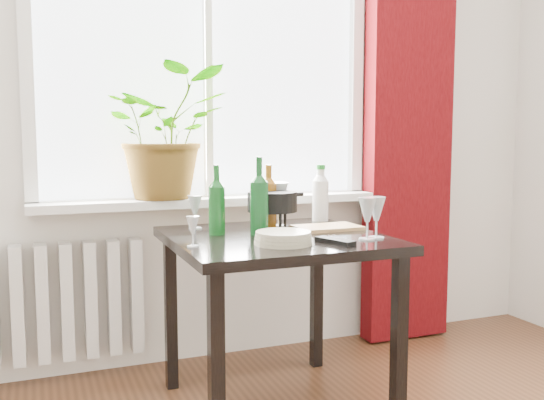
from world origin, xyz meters
name	(u,v)px	position (x,y,z in m)	size (l,w,h in m)	color
window	(206,43)	(0.00, 2.22, 1.60)	(1.72, 0.08, 1.62)	white
windowsill	(212,201)	(0.00, 2.15, 0.82)	(1.72, 0.20, 0.04)	white
curtain	(409,109)	(1.12, 2.12, 1.30)	(0.50, 0.12, 2.56)	#3C0508
radiator	(55,302)	(-0.75, 2.18, 0.38)	(0.80, 0.10, 0.55)	silver
table	(276,257)	(0.10, 1.55, 0.65)	(0.85, 0.85, 0.74)	black
potted_plant	(166,133)	(-0.22, 2.17, 1.16)	(0.57, 0.49, 0.63)	#2D6E1D
wine_bottle_left	(217,199)	(-0.12, 1.66, 0.89)	(0.07, 0.07, 0.29)	#0D4615
wine_bottle_right	(259,195)	(0.04, 1.59, 0.90)	(0.08, 0.08, 0.33)	#0B3D15
bottle_amber	(269,196)	(0.14, 1.75, 0.88)	(0.07, 0.07, 0.29)	brown
cleaning_bottle	(320,193)	(0.46, 1.87, 0.88)	(0.08, 0.08, 0.27)	silver
wineglass_front_right	(367,218)	(0.39, 1.32, 0.83)	(0.07, 0.07, 0.17)	#B6BFC4
wineglass_far_right	(376,217)	(0.44, 1.33, 0.83)	(0.07, 0.07, 0.17)	silver
wineglass_back_center	(279,204)	(0.20, 1.77, 0.84)	(0.09, 0.09, 0.21)	silver
wineglass_back_left	(195,212)	(-0.16, 1.84, 0.82)	(0.06, 0.06, 0.15)	silver
wineglass_front_left	(193,232)	(-0.28, 1.41, 0.80)	(0.05, 0.05, 0.12)	silver
plate_stack	(283,238)	(0.05, 1.35, 0.76)	(0.22, 0.22, 0.05)	#BDB99D
fondue_pot	(272,211)	(0.14, 1.69, 0.82)	(0.25, 0.22, 0.17)	black
tv_remote	(335,241)	(0.24, 1.29, 0.75)	(0.05, 0.17, 0.02)	black
cutting_board	(327,228)	(0.37, 1.62, 0.75)	(0.28, 0.18, 0.02)	#AD834E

